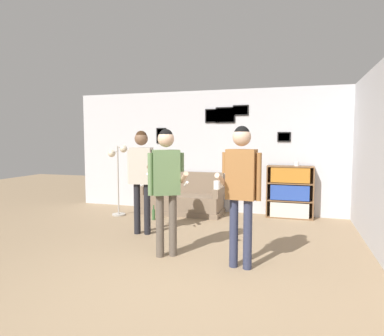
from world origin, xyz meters
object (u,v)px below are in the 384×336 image
at_px(bookshelf, 290,192).
at_px(bottle_on_floor, 154,214).
at_px(drinking_cup, 297,164).
at_px(couch, 183,200).
at_px(person_watcher_holding_cup, 241,181).
at_px(person_player_foreground_left, 142,170).
at_px(floor_lamp, 118,167).
at_px(person_player_foreground_center, 166,178).

relative_size(bookshelf, bottle_on_floor, 3.63).
bearing_deg(drinking_cup, couch, -175.27).
relative_size(person_watcher_holding_cup, bottle_on_floor, 6.02).
distance_m(couch, person_player_foreground_left, 1.98).
height_order(person_watcher_holding_cup, bottle_on_floor, person_watcher_holding_cup).
distance_m(person_watcher_holding_cup, bottle_on_floor, 3.10).
height_order(bookshelf, person_watcher_holding_cup, person_watcher_holding_cup).
relative_size(person_player_foreground_left, drinking_cup, 18.24).
bearing_deg(drinking_cup, bookshelf, -179.85).
height_order(floor_lamp, person_watcher_holding_cup, person_watcher_holding_cup).
distance_m(couch, person_player_foreground_center, 2.92).
bearing_deg(drinking_cup, person_player_foreground_left, -141.45).
bearing_deg(person_player_foreground_center, bottle_on_floor, 118.02).
relative_size(person_player_foreground_center, person_watcher_holding_cup, 0.99).
xyz_separation_m(floor_lamp, drinking_cup, (3.62, 0.82, 0.09)).
bearing_deg(couch, person_watcher_holding_cup, -58.97).
bearing_deg(person_player_foreground_left, floor_lamp, 133.22).
xyz_separation_m(bookshelf, drinking_cup, (0.12, 0.00, 0.59)).
height_order(couch, bottle_on_floor, couch).
xyz_separation_m(floor_lamp, person_watcher_holding_cup, (2.96, -2.24, 0.08)).
bearing_deg(bookshelf, person_player_foreground_left, -140.07).
bearing_deg(bottle_on_floor, bookshelf, 20.74).
xyz_separation_m(person_watcher_holding_cup, bottle_on_floor, (-2.08, 2.07, -1.00)).
bearing_deg(bottle_on_floor, person_watcher_holding_cup, -44.89).
distance_m(person_player_foreground_left, person_player_foreground_center, 1.23).
relative_size(bottle_on_floor, drinking_cup, 3.06).
distance_m(person_player_foreground_left, bottle_on_floor, 1.43).
bearing_deg(bookshelf, drinking_cup, 0.15).
height_order(couch, bookshelf, bookshelf).
xyz_separation_m(couch, bookshelf, (2.26, 0.20, 0.24)).
distance_m(floor_lamp, person_player_foreground_center, 2.85).
xyz_separation_m(floor_lamp, person_player_foreground_left, (1.11, -1.18, 0.07)).
bearing_deg(bookshelf, floor_lamp, -166.81).
distance_m(floor_lamp, bottle_on_floor, 1.28).
height_order(person_player_foreground_center, person_watcher_holding_cup, person_watcher_holding_cup).
bearing_deg(drinking_cup, floor_lamp, -167.23).
bearing_deg(person_player_foreground_left, couch, 85.89).
bearing_deg(person_watcher_holding_cup, bottle_on_floor, 135.11).
xyz_separation_m(bookshelf, person_watcher_holding_cup, (-0.54, -3.06, 0.58)).
xyz_separation_m(person_player_foreground_center, bottle_on_floor, (-1.03, 1.94, -0.98)).
xyz_separation_m(couch, floor_lamp, (-1.24, -0.62, 0.74)).
distance_m(floor_lamp, person_watcher_holding_cup, 3.71).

